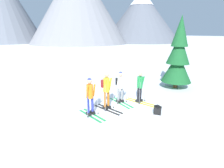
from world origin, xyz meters
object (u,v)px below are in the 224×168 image
object	(u,v)px
skier_in_white	(120,86)
skier_in_green	(140,86)
backpack_on_snow_front	(158,110)
pine_tree_near	(178,56)
skier_in_yellow	(106,88)
skier_in_orange	(90,95)

from	to	relation	value
skier_in_white	skier_in_green	distance (m)	1.01
skier_in_green	backpack_on_snow_front	world-z (taller)	skier_in_green
skier_in_white	pine_tree_near	bearing A→B (deg)	10.71
skier_in_white	pine_tree_near	xyz separation A→B (m)	(4.45, 0.84, 1.16)
backpack_on_snow_front	skier_in_white	bearing A→B (deg)	115.87
skier_in_yellow	backpack_on_snow_front	world-z (taller)	skier_in_yellow
skier_in_white	pine_tree_near	size ratio (longest dim) A/B	0.37
skier_in_green	backpack_on_snow_front	xyz separation A→B (m)	(-0.01, -1.52, -0.70)
skier_in_yellow	skier_in_green	distance (m)	1.89
skier_in_white	skier_in_green	bearing A→B (deg)	-22.28
skier_in_green	pine_tree_near	bearing A→B (deg)	19.19
skier_in_white	skier_in_yellow	bearing A→B (deg)	-152.55
pine_tree_near	skier_in_orange	bearing A→B (deg)	-165.29
skier_in_yellow	backpack_on_snow_front	distance (m)	2.50
skier_in_white	backpack_on_snow_front	xyz separation A→B (m)	(0.92, -1.90, -0.72)
skier_in_yellow	skier_in_green	bearing A→B (deg)	3.31
skier_in_orange	skier_in_white	bearing A→B (deg)	23.83
backpack_on_snow_front	pine_tree_near	bearing A→B (deg)	37.88
backpack_on_snow_front	skier_in_green	bearing A→B (deg)	89.59
skier_in_white	backpack_on_snow_front	size ratio (longest dim) A/B	4.25
skier_in_green	pine_tree_near	size ratio (longest dim) A/B	0.38
skier_in_yellow	skier_in_white	xyz separation A→B (m)	(0.95, 0.49, -0.14)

